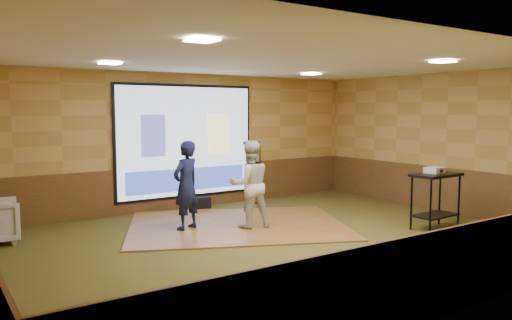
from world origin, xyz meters
TOP-DOWN VIEW (x-y plane):
  - ground at (0.00, 0.00)m, footprint 9.00×9.00m
  - room_shell at (0.00, 0.00)m, footprint 9.04×7.04m
  - wainscot_back at (0.00, 3.48)m, footprint 9.00×0.04m
  - wainscot_front at (0.00, -3.48)m, footprint 9.00×0.04m
  - wainscot_right at (4.48, 0.00)m, footprint 0.04×7.00m
  - projector_screen at (0.00, 3.44)m, footprint 3.32×0.06m
  - downlight_nw at (-2.20, 1.80)m, footprint 0.32×0.32m
  - downlight_ne at (2.20, 1.80)m, footprint 0.32×0.32m
  - downlight_sw at (-2.20, -1.50)m, footprint 0.32×0.32m
  - downlight_se at (2.20, -1.50)m, footprint 0.32×0.32m
  - dance_floor at (-0.00, 1.30)m, footprint 4.91×4.43m
  - player_left at (-0.97, 1.50)m, footprint 0.69×0.58m
  - player_right at (0.07, 0.98)m, footprint 0.91×0.79m
  - av_table at (2.90, -0.94)m, footprint 0.98×0.52m
  - projector at (2.92, -0.89)m, footprint 0.34×0.29m
  - mic_stand at (1.59, 2.96)m, footprint 0.58×0.24m
  - duffel_bag at (0.24, 3.25)m, footprint 0.43×0.32m

SIDE VIEW (x-z plane):
  - ground at x=0.00m, z-range 0.00..0.00m
  - dance_floor at x=0.00m, z-range 0.00..0.03m
  - duffel_bag at x=0.24m, z-range 0.00..0.25m
  - wainscot_back at x=0.00m, z-range 0.00..0.95m
  - wainscot_front at x=0.00m, z-range 0.00..0.95m
  - wainscot_right at x=4.48m, z-range 0.00..0.95m
  - mic_stand at x=1.59m, z-range -0.25..1.24m
  - av_table at x=2.90m, z-range 0.22..1.25m
  - player_right at x=0.07m, z-range 0.03..1.63m
  - player_left at x=-0.97m, z-range 0.03..1.64m
  - projector at x=2.92m, z-range 1.03..1.14m
  - projector_screen at x=0.00m, z-range 0.21..2.73m
  - room_shell at x=0.00m, z-range 0.58..3.60m
  - downlight_nw at x=-2.20m, z-range 2.96..2.98m
  - downlight_ne at x=2.20m, z-range 2.96..2.98m
  - downlight_sw at x=-2.20m, z-range 2.96..2.98m
  - downlight_se at x=2.20m, z-range 2.96..2.98m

